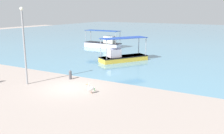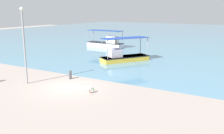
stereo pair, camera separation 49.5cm
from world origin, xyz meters
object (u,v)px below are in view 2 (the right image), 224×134
(fishing_boat_near_right, at_px, (106,43))
(glass_bottle, at_px, (93,89))
(lamp_post, at_px, (24,42))
(pelican, at_px, (89,88))
(mooring_bollard, at_px, (70,74))
(fishing_boat_outer, at_px, (123,56))

(fishing_boat_near_right, distance_m, glass_bottle, 21.86)
(lamp_post, bearing_deg, glass_bottle, 11.61)
(pelican, bearing_deg, mooring_bollard, 147.69)
(pelican, xyz_separation_m, glass_bottle, (-0.09, 0.65, -0.27))
(fishing_boat_near_right, height_order, pelican, fishing_boat_near_right)
(fishing_boat_outer, height_order, fishing_boat_near_right, fishing_boat_outer)
(fishing_boat_near_right, xyz_separation_m, mooring_bollard, (7.00, -17.47, -0.27))
(pelican, relative_size, glass_bottle, 2.96)
(pelican, bearing_deg, glass_bottle, 98.16)
(lamp_post, xyz_separation_m, glass_bottle, (5.72, 1.18, -3.30))
(fishing_boat_near_right, height_order, lamp_post, lamp_post)
(glass_bottle, bearing_deg, fishing_boat_near_right, 118.91)
(fishing_boat_near_right, height_order, mooring_bollard, fishing_boat_near_right)
(pelican, bearing_deg, fishing_boat_outer, 105.74)
(lamp_post, relative_size, glass_bottle, 22.53)
(mooring_bollard, bearing_deg, fishing_boat_near_right, 111.85)
(lamp_post, bearing_deg, pelican, 5.20)
(pelican, height_order, mooring_bollard, pelican)
(fishing_boat_outer, distance_m, glass_bottle, 11.17)
(fishing_boat_outer, bearing_deg, pelican, -74.26)
(mooring_bollard, bearing_deg, lamp_post, -127.23)
(pelican, height_order, glass_bottle, pelican)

